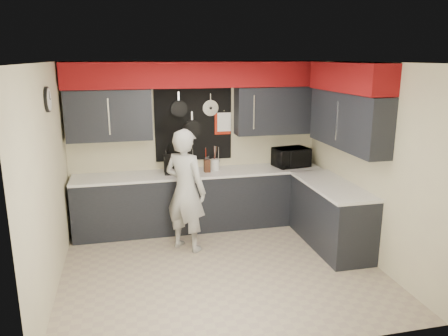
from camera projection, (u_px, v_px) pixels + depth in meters
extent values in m
plane|color=tan|center=(221.00, 268.00, 5.68)|extent=(4.00, 4.00, 0.00)
cube|color=beige|center=(197.00, 144.00, 7.00)|extent=(4.00, 0.01, 2.60)
cube|color=black|center=(109.00, 115.00, 6.43)|extent=(1.24, 0.32, 0.75)
cube|color=black|center=(277.00, 110.00, 7.01)|extent=(1.34, 0.32, 0.75)
cube|color=maroon|center=(198.00, 75.00, 6.56)|extent=(3.94, 0.36, 0.38)
cube|color=black|center=(193.00, 124.00, 6.90)|extent=(1.22, 0.03, 1.15)
cylinder|color=black|center=(179.00, 109.00, 6.75)|extent=(0.26, 0.04, 0.26)
cylinder|color=black|center=(192.00, 129.00, 6.87)|extent=(0.30, 0.04, 0.30)
cylinder|color=black|center=(176.00, 149.00, 6.89)|extent=(0.27, 0.04, 0.27)
cylinder|color=silver|center=(211.00, 108.00, 6.86)|extent=(0.25, 0.02, 0.25)
cube|color=#AB200D|center=(223.00, 124.00, 6.99)|extent=(0.26, 0.01, 0.34)
cube|color=white|center=(224.00, 122.00, 6.97)|extent=(0.22, 0.01, 0.30)
cylinder|color=silver|center=(166.00, 157.00, 6.90)|extent=(0.01, 0.01, 0.20)
cylinder|color=silver|center=(180.00, 156.00, 6.95)|extent=(0.01, 0.01, 0.20)
cylinder|color=silver|center=(193.00, 155.00, 6.99)|extent=(0.01, 0.01, 0.20)
cylinder|color=silver|center=(206.00, 155.00, 7.04)|extent=(0.01, 0.01, 0.20)
cylinder|color=silver|center=(219.00, 154.00, 7.09)|extent=(0.01, 0.01, 0.20)
cube|color=beige|center=(367.00, 163.00, 5.79)|extent=(0.01, 3.50, 2.60)
cube|color=black|center=(348.00, 120.00, 5.91)|extent=(0.32, 1.70, 0.75)
cube|color=maroon|center=(350.00, 77.00, 5.76)|extent=(0.36, 1.70, 0.38)
cube|color=beige|center=(48.00, 181.00, 4.92)|extent=(0.01, 3.50, 2.60)
cylinder|color=black|center=(47.00, 100.00, 5.08)|extent=(0.04, 0.30, 0.30)
cylinder|color=white|center=(49.00, 99.00, 5.08)|extent=(0.01, 0.26, 0.26)
cube|color=black|center=(201.00, 201.00, 6.94)|extent=(3.90, 0.60, 0.88)
cube|color=silver|center=(201.00, 173.00, 6.81)|extent=(3.90, 0.63, 0.04)
cube|color=black|center=(331.00, 216.00, 6.27)|extent=(0.60, 1.60, 0.88)
cube|color=silver|center=(332.00, 186.00, 6.15)|extent=(0.63, 1.60, 0.04)
cube|color=black|center=(204.00, 230.00, 6.79)|extent=(3.90, 0.06, 0.10)
imported|color=black|center=(291.00, 157.00, 7.11)|extent=(0.61, 0.47, 0.31)
cube|color=#3D2413|center=(207.00, 166.00, 6.77)|extent=(0.09, 0.09, 0.20)
cylinder|color=white|center=(215.00, 164.00, 6.91)|extent=(0.13, 0.13, 0.17)
cube|color=black|center=(170.00, 173.00, 6.69)|extent=(0.16, 0.20, 0.03)
cube|color=black|center=(169.00, 163.00, 6.72)|extent=(0.16, 0.06, 0.26)
cube|color=black|center=(169.00, 157.00, 6.62)|extent=(0.16, 0.20, 0.05)
cylinder|color=black|center=(170.00, 169.00, 6.65)|extent=(0.10, 0.10, 0.12)
imported|color=#B7B7B5|center=(185.00, 190.00, 6.04)|extent=(0.75, 0.74, 1.73)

